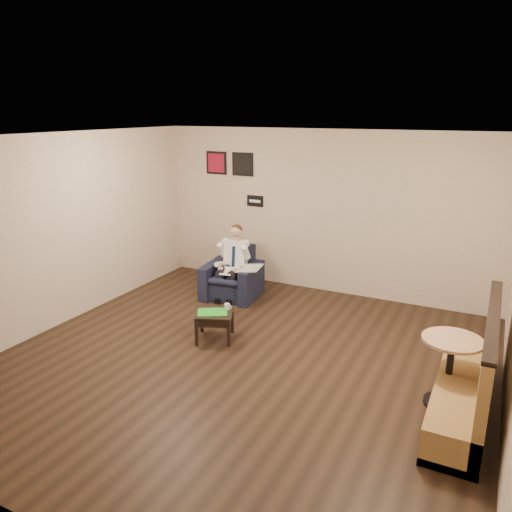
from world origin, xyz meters
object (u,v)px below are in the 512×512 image
at_px(coffee_mug, 227,307).
at_px(smartphone, 219,308).
at_px(armchair, 232,273).
at_px(side_table, 215,325).
at_px(green_folder, 212,312).
at_px(banquette, 465,363).
at_px(cafe_table, 449,372).
at_px(seated_man, 229,266).

distance_m(coffee_mug, smartphone, 0.13).
bearing_deg(armchair, side_table, -75.89).
distance_m(green_folder, banquette, 3.28).
height_order(side_table, cafe_table, cafe_table).
relative_size(seated_man, banquette, 0.53).
bearing_deg(coffee_mug, banquette, -8.74).
xyz_separation_m(side_table, banquette, (3.24, -0.32, 0.36)).
distance_m(armchair, coffee_mug, 1.56).
distance_m(green_folder, coffee_mug, 0.23).
bearing_deg(side_table, smartphone, 95.62).
relative_size(armchair, banquette, 0.40).
bearing_deg(cafe_table, seated_man, 154.91).
bearing_deg(smartphone, armchair, 99.35).
xyz_separation_m(side_table, green_folder, (-0.02, -0.03, 0.21)).
relative_size(armchair, cafe_table, 1.12).
xyz_separation_m(coffee_mug, cafe_table, (2.99, -0.44, -0.05)).
distance_m(seated_man, green_folder, 1.59).
distance_m(side_table, green_folder, 0.21).
bearing_deg(coffee_mug, smartphone, -174.13).
relative_size(seated_man, side_table, 2.37).
relative_size(side_table, coffee_mug, 5.79).
height_order(side_table, smartphone, smartphone).
xyz_separation_m(smartphone, cafe_table, (3.11, -0.42, -0.01)).
height_order(green_folder, smartphone, green_folder).
xyz_separation_m(green_folder, banquette, (3.26, -0.29, 0.16)).
bearing_deg(smartphone, seated_man, 100.56).
height_order(banquette, cafe_table, banquette).
bearing_deg(banquette, smartphone, 171.79).
relative_size(armchair, side_table, 1.78).
relative_size(side_table, green_folder, 1.22).
distance_m(seated_man, banquette, 4.21).
bearing_deg(seated_man, banquette, -31.52).
bearing_deg(green_folder, coffee_mug, 56.66).
bearing_deg(banquette, green_folder, 174.87).
relative_size(coffee_mug, banquette, 0.04).
relative_size(green_folder, coffee_mug, 4.74).
xyz_separation_m(armchair, green_folder, (0.57, -1.58, -0.02)).
bearing_deg(smartphone, cafe_table, -20.75).
bearing_deg(smartphone, green_folder, -103.96).
height_order(smartphone, banquette, banquette).
height_order(seated_man, cafe_table, seated_man).
bearing_deg(seated_man, green_folder, -75.86).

